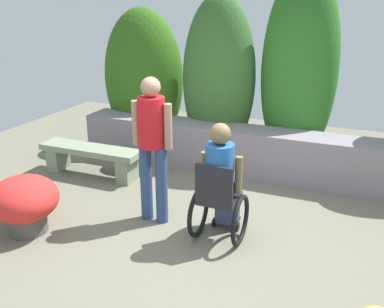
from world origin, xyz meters
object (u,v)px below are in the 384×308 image
person_in_wheelchair (221,186)px  person_standing_companion (152,141)px  flower_pot_terracotta_by_wall (25,202)px  stone_bench (91,156)px

person_in_wheelchair → person_standing_companion: size_ratio=0.78×
person_in_wheelchair → flower_pot_terracotta_by_wall: (-2.05, -0.71, -0.26)m
person_standing_companion → flower_pot_terracotta_by_wall: person_standing_companion is taller
stone_bench → person_standing_companion: bearing=-36.3°
stone_bench → person_standing_companion: size_ratio=0.93×
person_in_wheelchair → person_standing_companion: (-0.85, 0.09, 0.37)m
person_in_wheelchair → person_standing_companion: person_standing_companion is taller
stone_bench → flower_pot_terracotta_by_wall: 1.69m
stone_bench → person_standing_companion: (1.51, -0.87, 0.69)m
stone_bench → flower_pot_terracotta_by_wall: flower_pot_terracotta_by_wall is taller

